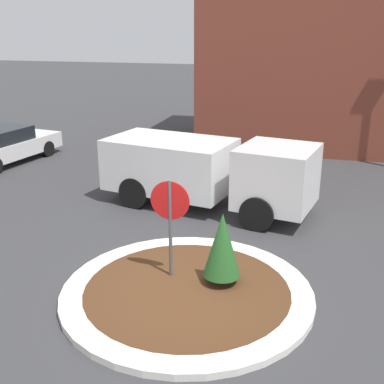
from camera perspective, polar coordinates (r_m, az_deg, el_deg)
ground_plane at (r=9.66m, az=-0.59°, el=-12.10°), size 120.00×120.00×0.00m
traffic_island at (r=9.63m, az=-0.59°, el=-11.75°), size 4.92×4.92×0.14m
stop_sign at (r=9.50m, az=-2.61°, el=-2.40°), size 0.80×0.07×2.19m
island_shrub at (r=9.46m, az=3.60°, el=-6.23°), size 0.75×0.75×1.48m
utility_truck at (r=13.73m, az=1.64°, el=2.73°), size 6.30×3.20×2.02m
storefront_building at (r=22.46m, az=21.68°, el=14.83°), size 14.84×6.07×7.72m
parked_sedan_white at (r=19.90m, az=-21.52°, el=5.18°), size 2.57×4.81×1.37m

